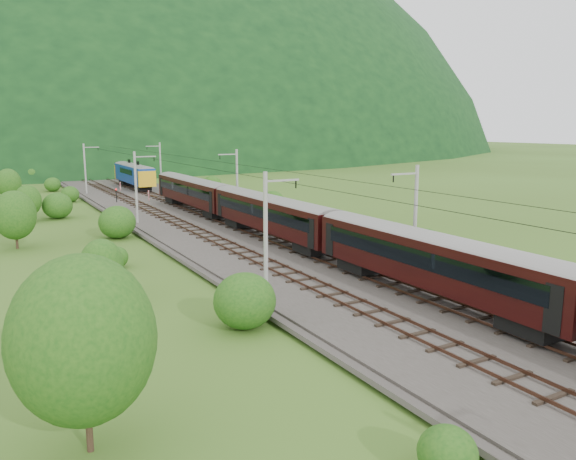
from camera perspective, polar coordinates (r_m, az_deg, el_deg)
ground at (r=39.61m, az=5.82°, el=-5.78°), size 600.00×600.00×0.00m
railbed at (r=47.81m, az=-1.08°, el=-2.69°), size 14.00×220.00×0.30m
track_left at (r=46.70m, az=-3.68°, el=-2.76°), size 2.40×220.00×0.27m
track_right at (r=48.91m, az=1.40°, el=-2.13°), size 2.40×220.00×0.27m
catenary_left at (r=65.32m, az=-15.13°, el=4.38°), size 2.54×192.28×8.00m
catenary_right at (r=69.32m, az=-5.25°, el=5.04°), size 2.54×192.28×8.00m
overhead_wires at (r=46.71m, az=-1.11°, el=5.63°), size 4.83×198.00×0.03m
mountain_main at (r=292.06m, az=-25.17°, el=7.37°), size 504.00×360.00×244.00m
train at (r=53.35m, az=-1.77°, el=2.24°), size 2.85×113.77×4.95m
hazard_post_near at (r=99.66m, az=-16.68°, el=4.30°), size 0.15×0.15×1.44m
hazard_post_far at (r=84.70m, az=-13.97°, el=3.43°), size 0.16×0.16×1.53m
signal at (r=84.19m, az=-17.04°, el=3.50°), size 0.22×0.22×1.95m
vegetation_left at (r=51.26m, az=-21.11°, el=0.31°), size 13.96×144.23×6.99m
vegetation_right at (r=58.92m, az=6.09°, el=0.93°), size 6.71×94.82×2.88m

